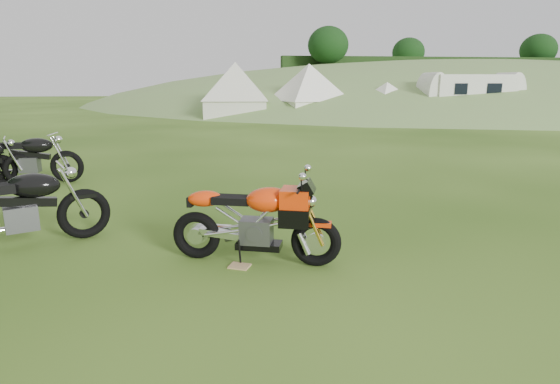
{
  "coord_description": "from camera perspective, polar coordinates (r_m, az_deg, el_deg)",
  "views": [
    {
      "loc": [
        -0.79,
        -5.39,
        2.11
      ],
      "look_at": [
        0.06,
        0.4,
        0.7
      ],
      "focal_mm": 30.0,
      "sensor_mm": 36.0,
      "label": 1
    }
  ],
  "objects": [
    {
      "name": "caravan",
      "position": [
        27.36,
        22.01,
        10.7
      ],
      "size": [
        5.31,
        2.62,
        2.43
      ],
      "primitive_type": null,
      "rotation": [
        0.0,
        0.0,
        -0.06
      ],
      "color": "silver",
      "rests_on": "ground"
    },
    {
      "name": "tent_right",
      "position": [
        26.62,
        12.86,
        11.05
      ],
      "size": [
        3.23,
        3.23,
        2.21
      ],
      "primitive_type": null,
      "rotation": [
        0.0,
        0.0,
        0.33
      ],
      "color": "white",
      "rests_on": "ground"
    },
    {
      "name": "sport_motorcycle",
      "position": [
        5.45,
        -3.1,
        -2.83
      ],
      "size": [
        1.97,
        1.05,
        1.15
      ],
      "primitive_type": null,
      "rotation": [
        0.0,
        0.0,
        -0.31
      ],
      "color": "red",
      "rests_on": "ground"
    },
    {
      "name": "ground",
      "position": [
        5.84,
        -0.03,
        -7.65
      ],
      "size": [
        120.0,
        120.0,
        0.0
      ],
      "primitive_type": "plane",
      "color": "#26470F",
      "rests_on": "ground"
    },
    {
      "name": "hedgerow",
      "position": [
        51.76,
        20.64,
        10.36
      ],
      "size": [
        36.0,
        1.2,
        8.6
      ],
      "primitive_type": null,
      "color": "black",
      "rests_on": "ground"
    },
    {
      "name": "tent_mid",
      "position": [
        26.61,
        3.53,
        12.02
      ],
      "size": [
        4.05,
        4.05,
        2.83
      ],
      "primitive_type": null,
      "rotation": [
        0.0,
        0.0,
        0.29
      ],
      "color": "white",
      "rests_on": "ground"
    },
    {
      "name": "vintage_moto_a",
      "position": [
        6.71,
        -29.34,
        -1.56
      ],
      "size": [
        2.15,
        1.34,
        1.13
      ],
      "primitive_type": null,
      "rotation": [
        0.0,
        0.0,
        0.43
      ],
      "color": "black",
      "rests_on": "ground"
    },
    {
      "name": "vintage_moto_b",
      "position": [
        10.94,
        -28.4,
        3.74
      ],
      "size": [
        2.11,
        0.52,
        1.11
      ],
      "primitive_type": null,
      "rotation": [
        0.0,
        0.0,
        -0.02
      ],
      "color": "black",
      "rests_on": "ground"
    },
    {
      "name": "hillside",
      "position": [
        51.76,
        20.64,
        10.36
      ],
      "size": [
        80.0,
        64.0,
        8.0
      ],
      "primitive_type": "ellipsoid",
      "color": "#749B4F",
      "rests_on": "ground"
    },
    {
      "name": "plywood_board",
      "position": [
        5.49,
        -4.96,
        -8.99
      ],
      "size": [
        0.29,
        0.27,
        0.02
      ],
      "primitive_type": "cube",
      "rotation": [
        0.0,
        0.0,
        -0.44
      ],
      "color": "tan",
      "rests_on": "ground"
    },
    {
      "name": "tent_left",
      "position": [
        26.56,
        -5.41,
        12.03
      ],
      "size": [
        3.63,
        3.63,
        2.87
      ],
      "primitive_type": null,
      "rotation": [
        0.0,
        0.0,
        -0.1
      ],
      "color": "silver",
      "rests_on": "ground"
    }
  ]
}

